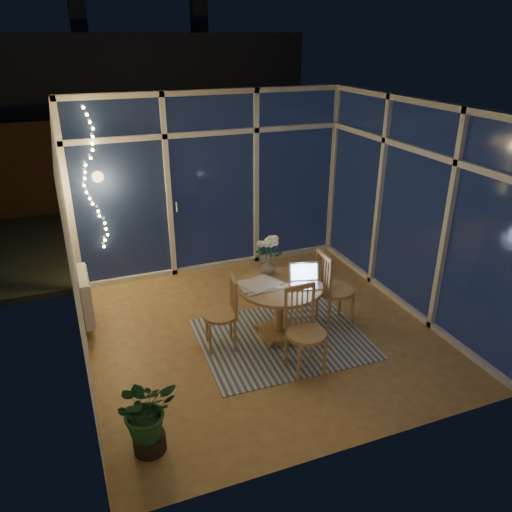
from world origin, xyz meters
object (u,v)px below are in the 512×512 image
Objects in this scene: chair_left at (220,313)px; chair_front at (306,332)px; potted_plant at (147,415)px; dining_table at (280,311)px; laptop at (306,276)px; chair_right at (336,288)px; flower_vase at (267,266)px.

chair_front is at bearing 51.60° from chair_left.
chair_left is 1.16× the size of potted_plant.
potted_plant is at bearing -144.71° from dining_table.
laptop is at bearing 90.26° from chair_left.
dining_table is 1.28× the size of potted_plant.
chair_left is 1.43m from chair_right.
chair_right is at bearing 96.46° from chair_left.
dining_table is 2.81× the size of laptop.
laptop is 2.34m from potted_plant.
chair_right is 2.87× the size of laptop.
laptop is 0.46× the size of potted_plant.
dining_table is 1.03× the size of chair_front.
potted_plant reaches higher than dining_table.
chair_right reaches higher than flower_vase.
chair_right is 0.55m from laptop.
laptop is at bearing -23.93° from dining_table.
chair_front is (-0.02, -0.72, 0.14)m from dining_table.
laptop is 0.53m from flower_vase.
laptop is (-0.45, -0.09, 0.29)m from chair_right.
chair_left is at bearing -155.72° from flower_vase.
potted_plant is at bearing -136.88° from laptop.
chair_front is 0.73m from laptop.
potted_plant is at bearing 117.70° from chair_right.
flower_vase is (-0.01, 1.04, 0.29)m from chair_front.
flower_vase is (0.69, 0.31, 0.33)m from chair_left.
flower_vase is 0.28× the size of potted_plant.
dining_table is 1.10× the size of chair_left.
flower_vase is at bearing 137.16° from laptop.
flower_vase is (-0.74, 0.35, 0.27)m from chair_right.
chair_right is 0.86m from flower_vase.
laptop is (0.28, 0.60, 0.32)m from chair_front.
potted_plant is (-1.75, -1.24, 0.05)m from dining_table.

